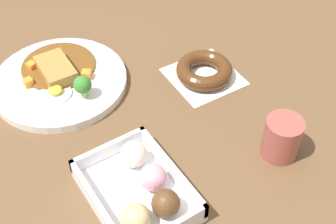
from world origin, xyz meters
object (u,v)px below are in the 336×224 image
object	(u,v)px
curry_plate	(60,80)
donut_box	(141,190)
chocolate_ring_donut	(204,71)
coffee_mug	(282,138)

from	to	relation	value
curry_plate	donut_box	world-z (taller)	curry_plate
curry_plate	chocolate_ring_donut	world-z (taller)	curry_plate
curry_plate	coffee_mug	distance (m)	0.46
curry_plate	donut_box	distance (m)	0.34
donut_box	chocolate_ring_donut	distance (m)	0.33
curry_plate	chocolate_ring_donut	distance (m)	0.30
donut_box	chocolate_ring_donut	xyz separation A→B (m)	(0.19, -0.27, -0.01)
chocolate_ring_donut	coffee_mug	bearing A→B (deg)	177.96
coffee_mug	chocolate_ring_donut	bearing A→B (deg)	-2.04
donut_box	chocolate_ring_donut	bearing A→B (deg)	-54.39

